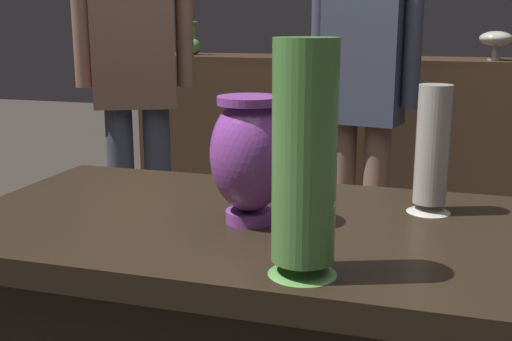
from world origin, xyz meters
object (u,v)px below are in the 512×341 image
at_px(vase_tall_behind, 432,153).
at_px(shelf_vase_center, 386,45).
at_px(vase_centerpiece, 249,155).
at_px(visitor_center_back, 363,90).
at_px(shelf_vase_right, 496,39).
at_px(visitor_near_left, 135,66).
at_px(vase_left_accent, 304,162).
at_px(shelf_vase_left, 288,44).
at_px(shelf_vase_far_left, 193,44).

distance_m(vase_tall_behind, shelf_vase_center, 2.09).
height_order(vase_centerpiece, visitor_center_back, visitor_center_back).
relative_size(shelf_vase_right, visitor_near_left, 0.09).
height_order(vase_centerpiece, vase_tall_behind, vase_tall_behind).
relative_size(vase_tall_behind, shelf_vase_center, 2.40).
height_order(visitor_near_left, visitor_center_back, visitor_near_left).
relative_size(vase_centerpiece, shelf_vase_center, 2.26).
xyz_separation_m(vase_tall_behind, shelf_vase_right, (0.21, 1.99, 0.17)).
distance_m(vase_left_accent, shelf_vase_left, 2.58).
distance_m(vase_tall_behind, shelf_vase_right, 2.01).
bearing_deg(visitor_center_back, shelf_vase_far_left, -20.88).
height_order(shelf_vase_far_left, visitor_near_left, visitor_near_left).
relative_size(visitor_near_left, visitor_center_back, 1.11).
xyz_separation_m(shelf_vase_right, visitor_near_left, (-1.40, -0.95, -0.09)).
height_order(vase_centerpiece, vase_left_accent, vase_left_accent).
distance_m(shelf_vase_far_left, shelf_vase_right, 1.56).
distance_m(vase_left_accent, shelf_vase_far_left, 2.69).
distance_m(vase_centerpiece, shelf_vase_far_left, 2.43).
xyz_separation_m(shelf_vase_center, shelf_vase_left, (-0.52, 0.04, 0.00)).
xyz_separation_m(vase_centerpiece, vase_tall_behind, (0.33, 0.17, -0.01)).
xyz_separation_m(shelf_vase_far_left, shelf_vase_right, (1.56, -0.04, 0.04)).
bearing_deg(shelf_vase_center, vase_centerpiece, -90.53).
height_order(vase_centerpiece, shelf_vase_far_left, shelf_vase_far_left).
distance_m(vase_centerpiece, shelf_vase_right, 2.23).
relative_size(vase_left_accent, visitor_near_left, 0.21).
xyz_separation_m(vase_tall_behind, shelf_vase_far_left, (-1.35, 2.03, 0.13)).
distance_m(vase_tall_behind, shelf_vase_far_left, 2.44).
relative_size(vase_left_accent, shelf_vase_right, 2.32).
bearing_deg(visitor_center_back, vase_left_accent, 106.04).
distance_m(shelf_vase_far_left, shelf_vase_left, 0.52).
height_order(shelf_vase_center, shelf_vase_left, same).
bearing_deg(shelf_vase_center, shelf_vase_far_left, -178.28).
height_order(vase_left_accent, visitor_near_left, visitor_near_left).
bearing_deg(visitor_center_back, shelf_vase_center, -80.52).
xyz_separation_m(vase_centerpiece, shelf_vase_left, (-0.50, 2.27, 0.12)).
relative_size(vase_centerpiece, shelf_vase_far_left, 1.34).
bearing_deg(shelf_vase_far_left, vase_centerpiece, -65.18).
relative_size(shelf_vase_center, shelf_vase_left, 0.98).
xyz_separation_m(vase_left_accent, shelf_vase_left, (-0.65, 2.49, 0.08)).
xyz_separation_m(vase_centerpiece, visitor_near_left, (-0.86, 1.21, 0.07)).
distance_m(shelf_vase_center, visitor_near_left, 1.36).
bearing_deg(shelf_vase_right, vase_tall_behind, -96.16).
distance_m(vase_tall_behind, shelf_vase_left, 2.26).
height_order(vase_tall_behind, shelf_vase_center, shelf_vase_center).
distance_m(shelf_vase_far_left, visitor_center_back, 1.21).
bearing_deg(vase_tall_behind, shelf_vase_right, 83.84).
distance_m(shelf_vase_center, shelf_vase_left, 0.52).
relative_size(shelf_vase_left, visitor_center_back, 0.07).
xyz_separation_m(vase_left_accent, shelf_vase_center, (-0.13, 2.46, 0.08)).
bearing_deg(visitor_center_back, vase_centerpiece, 101.08).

